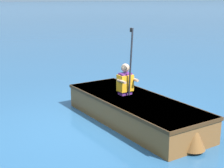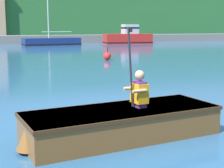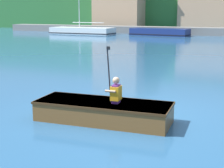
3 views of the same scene
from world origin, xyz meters
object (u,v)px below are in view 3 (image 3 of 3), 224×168
at_px(person_paddler, 116,91).
at_px(rowboat_foreground, 101,110).
at_px(moored_boat_dock_center_far, 82,31).
at_px(moored_boat_dock_west_end, 159,32).

bearing_deg(person_paddler, rowboat_foreground, -173.98).
xyz_separation_m(rowboat_foreground, person_paddler, (0.37, 0.04, 0.51)).
bearing_deg(moored_boat_dock_center_far, moored_boat_dock_west_end, 7.45).
xyz_separation_m(moored_boat_dock_west_end, moored_boat_dock_center_far, (-9.59, -1.25, 0.00)).
relative_size(moored_boat_dock_center_far, person_paddler, 5.90).
height_order(rowboat_foreground, person_paddler, person_paddler).
bearing_deg(moored_boat_dock_west_end, moored_boat_dock_center_far, -172.55).
height_order(moored_boat_dock_west_end, person_paddler, person_paddler).
height_order(moored_boat_dock_west_end, moored_boat_dock_center_far, moored_boat_dock_center_far).
distance_m(rowboat_foreground, person_paddler, 0.63).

